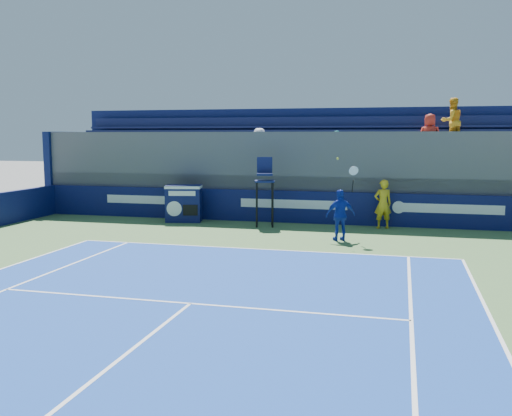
% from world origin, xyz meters
% --- Properties ---
extents(ball_person, '(0.73, 0.61, 1.71)m').
position_xyz_m(ball_person, '(3.27, 16.57, 0.87)').
color(ball_person, gold).
rests_on(ball_person, apron).
extents(back_hoarding, '(20.40, 0.21, 1.20)m').
position_xyz_m(back_hoarding, '(0.00, 17.10, 0.60)').
color(back_hoarding, '#0C1145').
rests_on(back_hoarding, ground).
extents(match_clock, '(1.44, 0.97, 1.40)m').
position_xyz_m(match_clock, '(-4.03, 16.30, 0.74)').
color(match_clock, '#0D1245').
rests_on(match_clock, ground).
extents(umpire_chair, '(0.85, 0.85, 2.48)m').
position_xyz_m(umpire_chair, '(-0.85, 16.04, 1.53)').
color(umpire_chair, black).
rests_on(umpire_chair, ground).
extents(tennis_player, '(1.03, 0.75, 2.57)m').
position_xyz_m(tennis_player, '(2.09, 13.83, 0.81)').
color(tennis_player, '#132A9C').
rests_on(tennis_player, apron).
extents(stadium_seating, '(21.00, 4.05, 4.66)m').
position_xyz_m(stadium_seating, '(0.03, 19.15, 1.84)').
color(stadium_seating, '#4E4E53').
rests_on(stadium_seating, ground).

